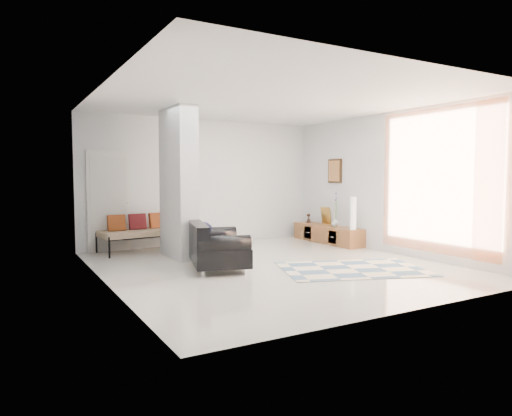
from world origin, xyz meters
TOP-DOWN VIEW (x-y plane):
  - floor at (0.00, 0.00)m, footprint 6.00×6.00m
  - ceiling at (0.00, 0.00)m, footprint 6.00×6.00m
  - wall_back at (0.00, 3.00)m, footprint 6.00×0.00m
  - wall_front at (0.00, -3.00)m, footprint 6.00×0.00m
  - wall_left at (-2.75, 0.00)m, footprint 0.00×6.00m
  - wall_right at (2.75, 0.00)m, footprint 0.00×6.00m
  - partition_column at (-1.10, 1.60)m, footprint 0.35×1.20m
  - hallway_door at (-2.10, 2.96)m, footprint 0.85×0.06m
  - curtain at (2.67, -1.15)m, footprint 0.00×2.55m
  - wall_art at (2.72, 1.70)m, footprint 0.04×0.45m
  - media_console at (2.52, 1.70)m, footprint 0.45×2.06m
  - loveseat at (-0.94, 0.33)m, footprint 1.22×1.64m
  - daybed at (-1.43, 2.62)m, footprint 1.98×1.02m
  - area_rug at (0.99, -0.90)m, footprint 2.68×2.21m
  - cylinder_lamp at (2.50, 0.81)m, footprint 0.13×0.13m
  - bronze_figurine at (2.47, 2.37)m, footprint 0.12×0.12m
  - vase at (2.47, 1.34)m, footprint 0.20×0.20m

SIDE VIEW (x-z plane):
  - floor at x=0.00m, z-range 0.00..0.00m
  - area_rug at x=0.99m, z-range 0.00..0.01m
  - media_console at x=2.52m, z-range -0.20..0.60m
  - loveseat at x=-0.94m, z-range -0.02..0.74m
  - daybed at x=-1.43m, z-range 0.03..0.80m
  - vase at x=2.47m, z-range 0.40..0.59m
  - bronze_figurine at x=2.47m, z-range 0.40..0.63m
  - cylinder_lamp at x=2.50m, z-range 0.40..1.09m
  - hallway_door at x=-2.10m, z-range 0.00..2.04m
  - partition_column at x=-1.10m, z-range 0.00..2.80m
  - wall_back at x=0.00m, z-range -1.60..4.40m
  - wall_front at x=0.00m, z-range -1.60..4.40m
  - wall_left at x=-2.75m, z-range -1.60..4.40m
  - wall_right at x=2.75m, z-range -1.60..4.40m
  - curtain at x=2.67m, z-range 0.17..2.72m
  - wall_art at x=2.72m, z-range 1.38..1.92m
  - ceiling at x=0.00m, z-range 2.80..2.80m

